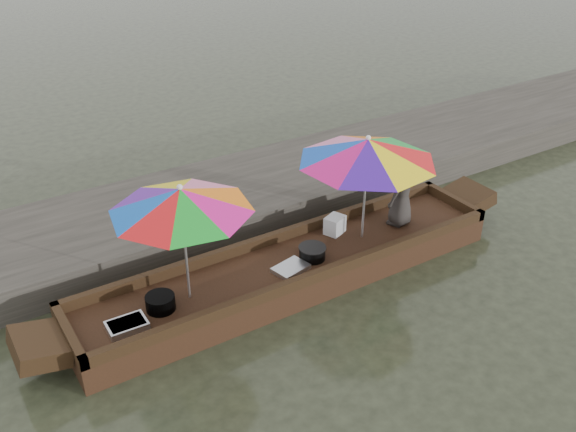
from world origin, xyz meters
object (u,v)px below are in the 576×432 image
vendor (402,189)px  umbrella_stern (365,188)px  cooking_pot (160,303)px  umbrella_bow (185,244)px  tray_crayfish (127,326)px  charcoal_grill (312,253)px  supply_bag (335,225)px  boat_hull (292,272)px  tray_scallop (291,268)px

vendor → umbrella_stern: bearing=-24.5°
cooking_pot → umbrella_bow: size_ratio=0.21×
tray_crayfish → charcoal_grill: 2.64m
charcoal_grill → supply_bag: size_ratio=1.26×
tray_crayfish → charcoal_grill: bearing=1.8°
tray_crayfish → vendor: (4.27, 0.19, 0.52)m
boat_hull → cooking_pot: bearing=-179.1°
tray_crayfish → tray_scallop: (2.23, -0.00, -0.01)m
cooking_pot → vendor: bearing=0.8°
tray_scallop → boat_hull: bearing=52.6°
charcoal_grill → umbrella_stern: (0.92, 0.09, 0.69)m
tray_crayfish → cooking_pot: bearing=16.5°
tray_scallop → vendor: size_ratio=0.40×
tray_crayfish → supply_bag: size_ratio=1.62×
tray_scallop → umbrella_bow: 1.57m
boat_hull → umbrella_bow: (-1.50, 0.00, 0.95)m
supply_bag → cooking_pot: bearing=-173.3°
vendor → cooking_pot: bearing=-25.7°
charcoal_grill → umbrella_stern: bearing=5.4°
tray_crayfish → umbrella_bow: 1.14m
tray_crayfish → supply_bag: bearing=8.1°
boat_hull → vendor: (1.90, 0.02, 0.74)m
tray_scallop → supply_bag: 1.16m
umbrella_stern → tray_crayfish: bearing=-177.3°
umbrella_bow → umbrella_stern: (2.69, 0.00, 0.00)m
cooking_pot → umbrella_bow: bearing=4.3°
cooking_pot → tray_scallop: (1.76, -0.14, -0.06)m
boat_hull → vendor: bearing=0.7°
supply_bag → charcoal_grill: bearing=-149.4°
supply_bag → umbrella_stern: 0.76m
boat_hull → supply_bag: (0.92, 0.30, 0.30)m
supply_bag → vendor: 1.11m
supply_bag → umbrella_bow: (-2.42, -0.30, 0.65)m
tray_scallop → charcoal_grill: (0.40, 0.08, 0.05)m
cooking_pot → charcoal_grill: size_ratio=1.01×
tray_crayfish → vendor: vendor is taller
cooking_pot → boat_hull: bearing=0.9°
charcoal_grill → vendor: size_ratio=0.31×
boat_hull → umbrella_stern: 1.52m
cooking_pot → tray_scallop: bearing=-4.6°
supply_bag → umbrella_bow: umbrella_bow is taller
umbrella_bow → umbrella_stern: bearing=0.0°
cooking_pot → tray_scallop: 1.77m
tray_scallop → supply_bag: bearing=24.1°
supply_bag → umbrella_stern: size_ratio=0.15×
tray_crayfish → tray_scallop: bearing=-0.0°
cooking_pot → umbrella_stern: bearing=0.5°
tray_scallop → supply_bag: (1.05, 0.47, 0.10)m
tray_scallop → vendor: 2.11m
cooking_pot → tray_crayfish: 0.50m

